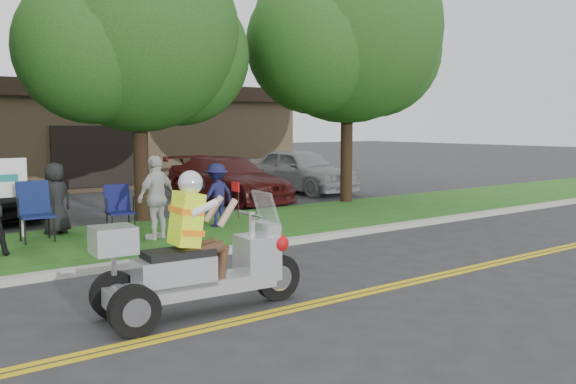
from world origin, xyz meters
TOP-DOWN VIEW (x-y plane):
  - ground at (0.00, 0.00)m, footprint 120.00×120.00m
  - centerline_near at (0.00, -0.58)m, footprint 60.00×0.10m
  - centerline_far at (0.00, -0.42)m, footprint 60.00×0.10m
  - curb at (0.00, 3.05)m, footprint 60.00×0.25m
  - grass_verge at (0.00, 5.20)m, footprint 60.00×4.00m
  - commercial_building at (2.00, 18.98)m, footprint 18.00×8.20m
  - tree_mid at (0.55, 7.23)m, footprint 5.88×4.80m
  - tree_right at (7.06, 7.03)m, footprint 6.86×5.60m
  - trike_scooter at (-1.84, 0.06)m, footprint 2.85×0.98m
  - lawn_chair_a at (-2.29, 6.00)m, footprint 0.66×0.69m
  - lawn_chair_b at (-0.59, 5.89)m, footprint 0.60×0.62m
  - spectator_adult_right at (-0.24, 4.70)m, footprint 1.09×0.77m
  - spectator_chair_a at (1.53, 5.35)m, footprint 1.03×0.71m
  - spectator_chair_b at (-1.73, 6.54)m, footprint 0.85×0.67m
  - parked_car_right at (4.50, 9.75)m, footprint 2.68×5.14m
  - parked_car_far_right at (8.00, 10.56)m, footprint 2.20×4.81m

SIDE VIEW (x-z plane):
  - ground at x=0.00m, z-range 0.00..0.00m
  - centerline_near at x=0.00m, z-range 0.00..0.01m
  - centerline_far at x=0.00m, z-range 0.00..0.01m
  - grass_verge at x=0.00m, z-range 0.01..0.11m
  - curb at x=0.00m, z-range 0.00..0.12m
  - trike_scooter at x=-1.84m, z-range -0.28..1.58m
  - lawn_chair_b at x=-0.59m, z-range 0.17..1.21m
  - parked_car_right at x=4.50m, z-range 0.00..1.42m
  - lawn_chair_a at x=-2.29m, z-range 0.18..1.38m
  - parked_car_far_right at x=8.00m, z-range 0.00..1.60m
  - spectator_chair_a at x=1.53m, z-range 0.10..1.56m
  - spectator_chair_b at x=-1.73m, z-range 0.10..1.64m
  - spectator_adult_right at x=-0.24m, z-range 0.10..1.82m
  - commercial_building at x=2.00m, z-range 0.01..4.01m
  - tree_mid at x=0.55m, z-range 0.91..7.96m
  - tree_right at x=7.06m, z-range 0.99..9.06m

